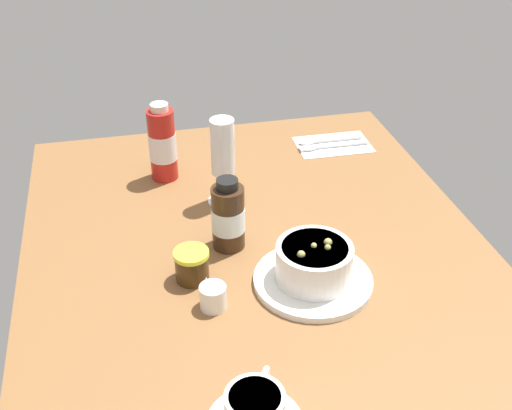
% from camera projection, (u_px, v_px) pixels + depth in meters
% --- Properties ---
extents(ground_plane, '(1.10, 0.84, 0.03)m').
position_uv_depth(ground_plane, '(262.00, 266.00, 1.14)').
color(ground_plane, brown).
extents(porridge_bowl, '(0.20, 0.20, 0.08)m').
position_uv_depth(porridge_bowl, '(314.00, 266.00, 1.06)').
color(porridge_bowl, white).
rests_on(porridge_bowl, ground_plane).
extents(cutlery_setting, '(0.11, 0.17, 0.01)m').
position_uv_depth(cutlery_setting, '(331.00, 144.00, 1.50)').
color(cutlery_setting, white).
rests_on(cutlery_setting, ground_plane).
extents(creamer_jug, '(0.05, 0.04, 0.05)m').
position_uv_depth(creamer_jug, '(213.00, 296.00, 1.02)').
color(creamer_jug, white).
rests_on(creamer_jug, ground_plane).
extents(wine_glass, '(0.07, 0.07, 0.18)m').
position_uv_depth(wine_glass, '(223.00, 152.00, 1.23)').
color(wine_glass, white).
rests_on(wine_glass, ground_plane).
extents(jam_jar, '(0.06, 0.06, 0.06)m').
position_uv_depth(jam_jar, '(192.00, 265.00, 1.07)').
color(jam_jar, '#3F2B11').
rests_on(jam_jar, ground_plane).
extents(sauce_bottle_brown, '(0.06, 0.06, 0.14)m').
position_uv_depth(sauce_bottle_brown, '(228.00, 217.00, 1.13)').
color(sauce_bottle_brown, '#382314').
rests_on(sauce_bottle_brown, ground_plane).
extents(sauce_bottle_red, '(0.06, 0.06, 0.17)m').
position_uv_depth(sauce_bottle_red, '(162.00, 144.00, 1.33)').
color(sauce_bottle_red, '#B21E19').
rests_on(sauce_bottle_red, ground_plane).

